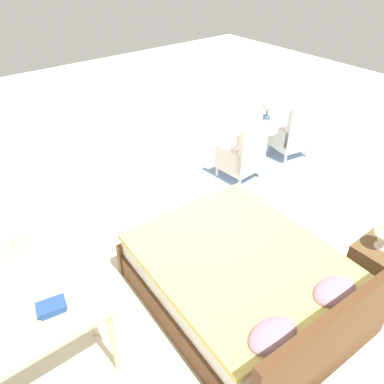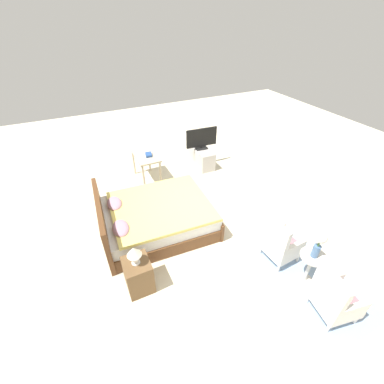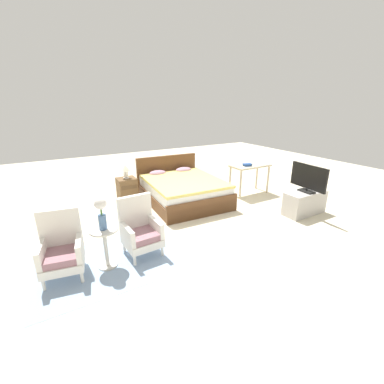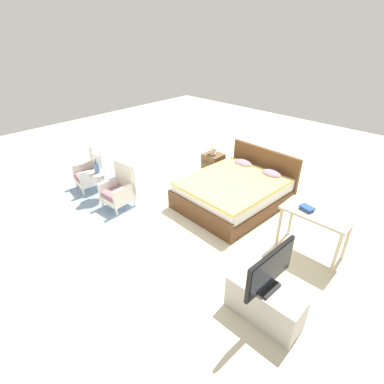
# 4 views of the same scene
# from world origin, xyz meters

# --- Properties ---
(ground_plane) EXTENTS (16.00, 16.00, 0.00)m
(ground_plane) POSITION_xyz_m (0.00, 0.00, 0.00)
(ground_plane) COLOR beige
(floor_rug) EXTENTS (2.10, 1.50, 0.01)m
(floor_rug) POSITION_xyz_m (-1.97, -0.71, 0.00)
(floor_rug) COLOR #8EA8C6
(floor_rug) RESTS_ON ground_plane
(bed) EXTENTS (1.79, 2.20, 0.96)m
(bed) POSITION_xyz_m (0.24, 1.05, 0.30)
(bed) COLOR brown
(bed) RESTS_ON ground_plane
(armchair_by_window_left) EXTENTS (0.62, 0.62, 0.92)m
(armchair_by_window_left) POSITION_xyz_m (-2.53, -0.65, 0.38)
(armchair_by_window_left) COLOR white
(armchair_by_window_left) RESTS_ON floor_rug
(armchair_by_window_right) EXTENTS (0.57, 0.57, 0.92)m
(armchair_by_window_right) POSITION_xyz_m (-1.40, -0.65, 0.38)
(armchair_by_window_right) COLOR white
(armchair_by_window_right) RESTS_ON floor_rug
(side_table) EXTENTS (0.40, 0.40, 0.61)m
(side_table) POSITION_xyz_m (-1.97, -0.76, 0.38)
(side_table) COLOR beige
(side_table) RESTS_ON ground_plane
(flower_vase) EXTENTS (0.17, 0.17, 0.48)m
(flower_vase) POSITION_xyz_m (-1.97, -0.76, 0.91)
(flower_vase) COLOR #4C709E
(flower_vase) RESTS_ON side_table
(nightstand) EXTENTS (0.44, 0.41, 0.58)m
(nightstand) POSITION_xyz_m (-0.92, 1.72, 0.29)
(nightstand) COLOR brown
(nightstand) RESTS_ON ground_plane
(vanity_desk) EXTENTS (1.04, 0.52, 0.78)m
(vanity_desk) POSITION_xyz_m (2.05, 0.67, 0.66)
(vanity_desk) COLOR beige
(vanity_desk) RESTS_ON ground_plane
(book_stack) EXTENTS (0.24, 0.18, 0.06)m
(book_stack) POSITION_xyz_m (1.90, 0.62, 0.81)
(book_stack) COLOR #284C8E
(book_stack) RESTS_ON vanity_desk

